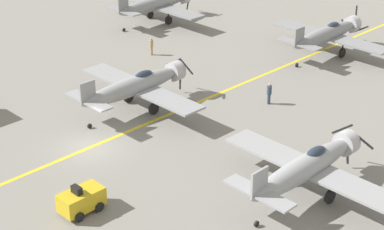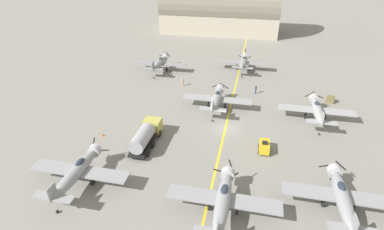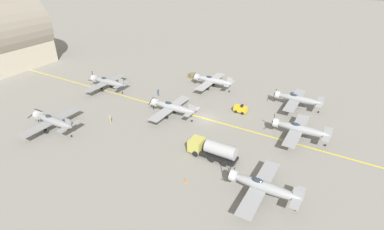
{
  "view_description": "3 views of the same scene",
  "coord_description": "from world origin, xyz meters",
  "px_view_note": "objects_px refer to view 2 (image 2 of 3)",
  "views": [
    {
      "loc": [
        32.44,
        -22.23,
        21.33
      ],
      "look_at": [
        3.83,
        6.0,
        1.73
      ],
      "focal_mm": 60.0,
      "sensor_mm": 36.0,
      "label": 1
    },
    {
      "loc": [
        3.53,
        -40.23,
        24.41
      ],
      "look_at": [
        -5.09,
        -1.25,
        2.42
      ],
      "focal_mm": 28.0,
      "sensor_mm": 36.0,
      "label": 2
    },
    {
      "loc": [
        -45.63,
        -23.51,
        28.81
      ],
      "look_at": [
        -3.06,
        1.21,
        1.91
      ],
      "focal_mm": 28.0,
      "sensor_mm": 36.0,
      "label": 3
    }
  ],
  "objects_px": {
    "airplane_near_center": "(223,199)",
    "traffic_cone": "(103,135)",
    "airplane_near_left": "(77,171)",
    "fuel_tanker": "(146,135)",
    "ground_crew_inspecting": "(256,89)",
    "supply_crate_by_tanker": "(330,99)",
    "airplane_mid_center": "(217,98)",
    "ground_crew_walking": "(183,82)",
    "airplane_near_right": "(342,196)",
    "tow_tractor": "(264,147)",
    "hangar": "(221,7)",
    "airplane_far_center": "(244,62)",
    "airplane_mid_right": "(317,109)",
    "airplane_far_left": "(160,63)"
  },
  "relations": [
    {
      "from": "airplane_far_center",
      "to": "airplane_far_left",
      "type": "distance_m",
      "value": 19.23
    },
    {
      "from": "airplane_mid_right",
      "to": "airplane_mid_center",
      "type": "bearing_deg",
      "value": -169.45
    },
    {
      "from": "airplane_near_center",
      "to": "tow_tractor",
      "type": "relative_size",
      "value": 4.62
    },
    {
      "from": "airplane_near_center",
      "to": "ground_crew_inspecting",
      "type": "xyz_separation_m",
      "value": [
        2.33,
        31.6,
        -1.06
      ]
    },
    {
      "from": "ground_crew_walking",
      "to": "supply_crate_by_tanker",
      "type": "distance_m",
      "value": 28.23
    },
    {
      "from": "airplane_far_left",
      "to": "airplane_far_center",
      "type": "bearing_deg",
      "value": 26.65
    },
    {
      "from": "airplane_near_right",
      "to": "airplane_near_center",
      "type": "xyz_separation_m",
      "value": [
        -11.98,
        -3.13,
        0.0
      ]
    },
    {
      "from": "ground_crew_inspecting",
      "to": "traffic_cone",
      "type": "height_order",
      "value": "ground_crew_inspecting"
    },
    {
      "from": "airplane_near_center",
      "to": "supply_crate_by_tanker",
      "type": "relative_size",
      "value": 8.65
    },
    {
      "from": "ground_crew_inspecting",
      "to": "airplane_far_center",
      "type": "bearing_deg",
      "value": 104.47
    },
    {
      "from": "airplane_far_left",
      "to": "airplane_near_right",
      "type": "relative_size",
      "value": 1.0
    },
    {
      "from": "airplane_far_left",
      "to": "airplane_mid_right",
      "type": "relative_size",
      "value": 1.0
    },
    {
      "from": "airplane_near_left",
      "to": "hangar",
      "type": "height_order",
      "value": "hangar"
    },
    {
      "from": "airplane_near_left",
      "to": "tow_tractor",
      "type": "relative_size",
      "value": 4.62
    },
    {
      "from": "airplane_near_left",
      "to": "ground_crew_walking",
      "type": "xyz_separation_m",
      "value": [
        4.76,
        31.38,
        -1.1
      ]
    },
    {
      "from": "airplane_mid_center",
      "to": "airplane_near_left",
      "type": "bearing_deg",
      "value": -115.55
    },
    {
      "from": "airplane_mid_center",
      "to": "ground_crew_walking",
      "type": "bearing_deg",
      "value": 137.58
    },
    {
      "from": "tow_tractor",
      "to": "ground_crew_walking",
      "type": "bearing_deg",
      "value": 129.67
    },
    {
      "from": "traffic_cone",
      "to": "ground_crew_walking",
      "type": "bearing_deg",
      "value": 71.39
    },
    {
      "from": "airplane_mid_center",
      "to": "airplane_far_left",
      "type": "xyz_separation_m",
      "value": [
        -15.38,
        15.73,
        0.0
      ]
    },
    {
      "from": "airplane_near_center",
      "to": "ground_crew_walking",
      "type": "bearing_deg",
      "value": 111.7
    },
    {
      "from": "airplane_mid_right",
      "to": "ground_crew_inspecting",
      "type": "height_order",
      "value": "airplane_mid_right"
    },
    {
      "from": "tow_tractor",
      "to": "hangar",
      "type": "bearing_deg",
      "value": 102.85
    },
    {
      "from": "airplane_mid_center",
      "to": "airplane_near_left",
      "type": "height_order",
      "value": "airplane_near_left"
    },
    {
      "from": "airplane_near_center",
      "to": "tow_tractor",
      "type": "distance_m",
      "value": 13.12
    },
    {
      "from": "tow_tractor",
      "to": "hangar",
      "type": "distance_m",
      "value": 70.16
    },
    {
      "from": "airplane_near_left",
      "to": "airplane_far_center",
      "type": "height_order",
      "value": "airplane_far_center"
    },
    {
      "from": "ground_crew_inspecting",
      "to": "hangar",
      "type": "height_order",
      "value": "hangar"
    },
    {
      "from": "airplane_mid_center",
      "to": "tow_tractor",
      "type": "xyz_separation_m",
      "value": [
        8.28,
        -11.21,
        -1.22
      ]
    },
    {
      "from": "airplane_near_center",
      "to": "airplane_mid_right",
      "type": "bearing_deg",
      "value": 62.8
    },
    {
      "from": "airplane_mid_center",
      "to": "airplane_far_center",
      "type": "distance_m",
      "value": 20.73
    },
    {
      "from": "airplane_near_left",
      "to": "airplane_mid_right",
      "type": "relative_size",
      "value": 1.0
    },
    {
      "from": "supply_crate_by_tanker",
      "to": "tow_tractor",
      "type": "bearing_deg",
      "value": -122.61
    },
    {
      "from": "airplane_mid_right",
      "to": "supply_crate_by_tanker",
      "type": "distance_m",
      "value": 8.6
    },
    {
      "from": "airplane_near_center",
      "to": "traffic_cone",
      "type": "bearing_deg",
      "value": 151.03
    },
    {
      "from": "airplane_mid_center",
      "to": "fuel_tanker",
      "type": "bearing_deg",
      "value": -117.77
    },
    {
      "from": "airplane_far_center",
      "to": "airplane_near_right",
      "type": "xyz_separation_m",
      "value": [
        12.86,
        -40.93,
        -0.0
      ]
    },
    {
      "from": "airplane_near_left",
      "to": "airplane_near_center",
      "type": "height_order",
      "value": "airplane_near_left"
    },
    {
      "from": "airplane_near_right",
      "to": "supply_crate_by_tanker",
      "type": "distance_m",
      "value": 27.84
    },
    {
      "from": "airplane_near_center",
      "to": "airplane_near_left",
      "type": "bearing_deg",
      "value": 177.82
    },
    {
      "from": "airplane_mid_center",
      "to": "fuel_tanker",
      "type": "distance_m",
      "value": 15.45
    },
    {
      "from": "airplane_near_left",
      "to": "tow_tractor",
      "type": "xyz_separation_m",
      "value": [
        21.24,
        11.51,
        -1.22
      ]
    },
    {
      "from": "ground_crew_walking",
      "to": "hangar",
      "type": "height_order",
      "value": "hangar"
    },
    {
      "from": "airplane_mid_center",
      "to": "supply_crate_by_tanker",
      "type": "distance_m",
      "value": 21.24
    },
    {
      "from": "airplane_far_center",
      "to": "traffic_cone",
      "type": "height_order",
      "value": "airplane_far_center"
    },
    {
      "from": "airplane_near_left",
      "to": "fuel_tanker",
      "type": "xyz_separation_m",
      "value": [
        4.79,
        9.61,
        -0.5
      ]
    },
    {
      "from": "fuel_tanker",
      "to": "traffic_cone",
      "type": "height_order",
      "value": "fuel_tanker"
    },
    {
      "from": "traffic_cone",
      "to": "hangar",
      "type": "relative_size",
      "value": 0.01
    },
    {
      "from": "airplane_far_center",
      "to": "airplane_near_left",
      "type": "bearing_deg",
      "value": -105.42
    },
    {
      "from": "airplane_far_left",
      "to": "supply_crate_by_tanker",
      "type": "distance_m",
      "value": 36.43
    }
  ]
}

